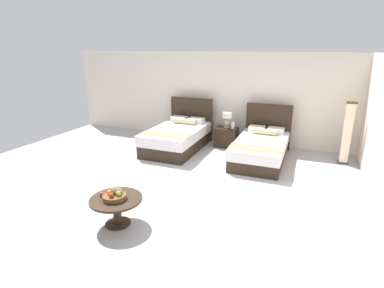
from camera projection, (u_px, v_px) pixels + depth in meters
The scene contains 11 objects.
ground_plane at pixel (187, 184), 6.17m from camera, with size 10.39×10.13×0.02m, color #B1ADAD.
wall_back at pixel (232, 98), 8.66m from camera, with size 10.39×0.12×2.52m, color silver.
bed_near_window at pixel (178, 137), 8.20m from camera, with size 1.30×2.18×1.25m.
bed_near_corner at pixel (261, 148), 7.39m from camera, with size 1.21×2.18×1.22m.
nightstand at pixel (226, 137), 8.39m from camera, with size 0.60×0.44×0.55m.
table_lamp at pixel (227, 118), 8.24m from camera, with size 0.26×0.26×0.43m.
vase at pixel (233, 125), 8.17m from camera, with size 0.10×0.10×0.20m.
coffee_table at pixel (116, 205), 4.65m from camera, with size 0.80×0.80×0.45m.
fruit_bowl at pixel (115, 194), 4.59m from camera, with size 0.36×0.36×0.21m.
loose_apple at pixel (102, 194), 4.67m from camera, with size 0.07×0.07×0.07m.
floor_lamp_corner at pixel (347, 133), 7.07m from camera, with size 0.22×0.22×1.46m.
Camera 1 is at (2.26, -5.16, 2.64)m, focal length 28.40 mm.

